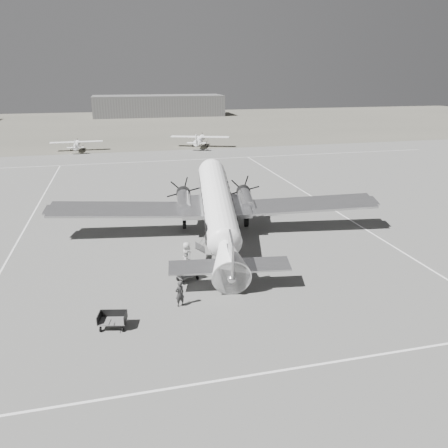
{
  "coord_description": "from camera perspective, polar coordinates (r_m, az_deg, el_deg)",
  "views": [
    {
      "loc": [
        -9.22,
        -30.14,
        13.33
      ],
      "look_at": [
        -1.6,
        1.17,
        2.2
      ],
      "focal_mm": 35.0,
      "sensor_mm": 36.0,
      "label": 1
    }
  ],
  "objects": [
    {
      "name": "light_plane_right",
      "position": [
        84.6,
        -3.2,
        10.75
      ],
      "size": [
        13.58,
        12.26,
        2.33
      ],
      "primitive_type": null,
      "rotation": [
        0.0,
        0.0,
        -0.33
      ],
      "color": "white",
      "rests_on": "ground"
    },
    {
      "name": "ramp_agent",
      "position": [
        30.76,
        -4.87,
        -4.91
      ],
      "size": [
        0.99,
        1.06,
        1.74
      ],
      "primitive_type": "imported",
      "rotation": [
        0.0,
        0.0,
        1.05
      ],
      "color": "silver",
      "rests_on": "ground"
    },
    {
      "name": "passenger",
      "position": [
        31.61,
        -4.9,
        -4.05
      ],
      "size": [
        0.89,
        1.09,
        1.93
      ],
      "primitive_type": "imported",
      "rotation": [
        0.0,
        0.0,
        1.9
      ],
      "color": "#B8B8B6",
      "rests_on": "ground"
    },
    {
      "name": "grass_infield",
      "position": [
        126.19,
        -9.65,
        12.73
      ],
      "size": [
        260.0,
        90.0,
        0.01
      ],
      "primitive_type": "cube",
      "color": "#5A574B",
      "rests_on": "ground"
    },
    {
      "name": "ground",
      "position": [
        34.22,
        3.07,
        -3.9
      ],
      "size": [
        260.0,
        260.0,
        0.0
      ],
      "primitive_type": "plane",
      "color": "#61615F",
      "rests_on": "ground"
    },
    {
      "name": "ground_crew",
      "position": [
        26.66,
        -5.8,
        -9.05
      ],
      "size": [
        0.69,
        0.58,
        1.63
      ],
      "primitive_type": "imported",
      "rotation": [
        0.0,
        0.0,
        3.51
      ],
      "color": "#2A2A2A",
      "rests_on": "ground"
    },
    {
      "name": "taxi_line_horizon",
      "position": [
        71.99,
        -6.15,
        8.28
      ],
      "size": [
        90.0,
        0.15,
        0.01
      ],
      "primitive_type": "cube",
      "color": "silver",
      "rests_on": "ground"
    },
    {
      "name": "hangar_main",
      "position": [
        151.15,
        -8.54,
        15.04
      ],
      "size": [
        42.0,
        14.0,
        6.6
      ],
      "color": "#5B5B5B",
      "rests_on": "ground"
    },
    {
      "name": "dc3_airliner",
      "position": [
        35.77,
        -0.76,
        1.84
      ],
      "size": [
        31.31,
        23.81,
        5.49
      ],
      "primitive_type": null,
      "rotation": [
        0.0,
        0.0,
        -0.14
      ],
      "color": "#BABABC",
      "rests_on": "ground"
    },
    {
      "name": "taxi_line_right",
      "position": [
        39.19,
        20.14,
        -2.04
      ],
      "size": [
        0.15,
        80.0,
        0.01
      ],
      "primitive_type": "cube",
      "color": "silver",
      "rests_on": "ground"
    },
    {
      "name": "taxi_line_left",
      "position": [
        43.2,
        -24.67,
        -0.72
      ],
      "size": [
        0.15,
        60.0,
        0.01
      ],
      "primitive_type": "cube",
      "color": "silver",
      "rests_on": "ground"
    },
    {
      "name": "baggage_cart_near",
      "position": [
        29.9,
        -4.8,
        -6.57
      ],
      "size": [
        1.83,
        1.61,
        0.86
      ],
      "primitive_type": null,
      "rotation": [
        0.0,
        0.0,
        0.42
      ],
      "color": "#535353",
      "rests_on": "ground"
    },
    {
      "name": "light_plane_left",
      "position": [
        84.54,
        -18.67,
        9.66
      ],
      "size": [
        9.32,
        7.58,
        1.92
      ],
      "primitive_type": null,
      "rotation": [
        0.0,
        0.0,
        0.01
      ],
      "color": "white",
      "rests_on": "ground"
    },
    {
      "name": "baggage_cart_far",
      "position": [
        25.36,
        -14.35,
        -12.14
      ],
      "size": [
        1.79,
        1.43,
        0.9
      ],
      "primitive_type": null,
      "rotation": [
        0.0,
        0.0,
        -0.22
      ],
      "color": "#535353",
      "rests_on": "ground"
    },
    {
      "name": "taxi_line_near",
      "position": [
        22.87,
        13.61,
        -17.2
      ],
      "size": [
        60.0,
        0.15,
        0.01
      ],
      "primitive_type": "cube",
      "color": "silver",
      "rests_on": "ground"
    }
  ]
}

